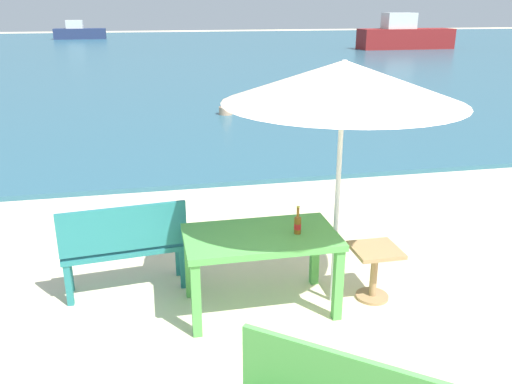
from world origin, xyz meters
TOP-DOWN VIEW (x-y plane):
  - sea_water at (0.00, 30.00)m, footprint 120.00×50.00m
  - picnic_table_green at (-0.58, 1.42)m, footprint 1.40×0.80m
  - beer_bottle_amber at (-0.24, 1.37)m, footprint 0.07×0.07m
  - patio_umbrella at (0.13, 1.39)m, footprint 2.10×2.10m
  - side_table_wood at (0.54, 1.36)m, footprint 0.44×0.44m
  - bench_teal_center at (-1.82, 1.96)m, footprint 1.23×0.48m
  - swimmer_person at (0.48, 10.44)m, footprint 0.34×0.34m
  - boat_barge at (-6.37, 44.29)m, footprint 4.07×1.11m
  - boat_tanker at (14.88, 29.35)m, footprint 6.02×1.64m

SIDE VIEW (x-z plane):
  - sea_water at x=0.00m, z-range 0.00..0.08m
  - swimmer_person at x=0.48m, z-range 0.03..0.44m
  - side_table_wood at x=0.54m, z-range 0.08..0.62m
  - bench_teal_center at x=-1.82m, z-range 0.07..1.02m
  - boat_barge at x=-6.37m, z-range -0.13..1.35m
  - picnic_table_green at x=-0.58m, z-range 0.27..1.03m
  - beer_bottle_amber at x=-0.24m, z-range 0.72..0.99m
  - boat_tanker at x=14.88m, z-range -0.23..1.96m
  - patio_umbrella at x=0.13m, z-range 0.97..3.27m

